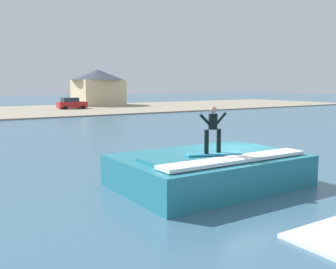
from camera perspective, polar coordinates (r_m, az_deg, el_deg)
The scene contains 7 objects.
ground_plane at distance 16.29m, azimuth 9.79°, elevation -6.15°, with size 260.00×260.00×0.00m, color #3B627B.
wave_crest at distance 14.60m, azimuth 6.16°, elevation -5.17°, with size 6.75×4.63×1.31m.
surfboard at distance 13.78m, azimuth 6.84°, elevation -2.86°, with size 2.02×1.07×0.06m.
surfer at distance 13.65m, azimuth 6.67°, elevation 1.13°, with size 1.21×0.32×1.67m.
shoreline_bank at distance 57.53m, azimuth -22.15°, elevation 3.16°, with size 120.00×25.59×0.17m.
car_far_shore at distance 60.18m, azimuth -14.10°, elevation 4.47°, with size 4.24×2.26×1.86m.
house_gabled_white at distance 69.76m, azimuth -10.35°, elevation 7.08°, with size 9.49×9.49×6.45m.
Camera 1 is at (-10.81, -11.58, 3.78)m, focal length 41.15 mm.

